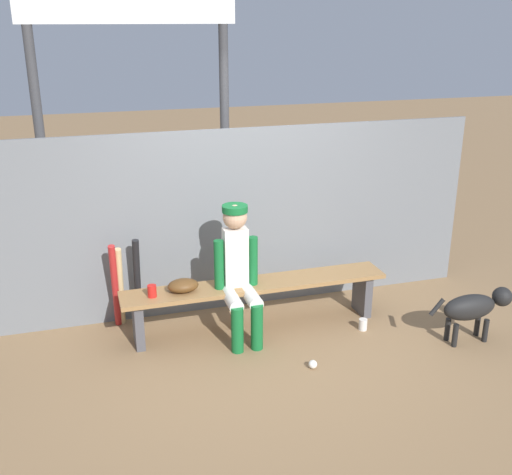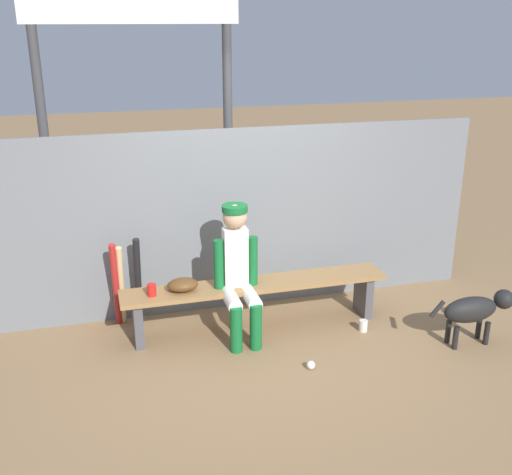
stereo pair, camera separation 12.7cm
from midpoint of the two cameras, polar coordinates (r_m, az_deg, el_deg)
The scene contains 13 objects.
ground_plane at distance 5.91m, azimuth 0.62°, elevation -8.41°, with size 30.00×30.00×0.00m, color olive.
chainlink_fence at distance 6.03m, azimuth -0.75°, elevation 1.63°, with size 4.90×0.03×1.83m, color slate.
dugout_bench at distance 5.75m, azimuth 0.63°, elevation -5.19°, with size 2.52×0.36×0.47m.
player_seated at distance 5.48m, azimuth -1.02°, elevation -2.96°, with size 0.41×0.55×1.25m.
baseball_glove at distance 5.55m, azimuth -6.22°, elevation -4.44°, with size 0.28×0.20×0.12m, color #593819.
bat_aluminum_black at distance 5.87m, azimuth -10.38°, elevation -4.10°, with size 0.06×0.06×0.90m, color black.
bat_wood_natural at distance 5.90m, azimuth -11.93°, elevation -4.44°, with size 0.06×0.06×0.84m, color tan.
bat_aluminum_red at distance 5.86m, azimuth -12.39°, elevation -4.37°, with size 0.06×0.06×0.89m, color #B22323.
baseball at distance 5.28m, azimuth 5.86°, elevation -11.80°, with size 0.07×0.07×0.07m, color white.
cup_on_ground at distance 5.92m, azimuth 10.62°, elevation -8.12°, with size 0.08×0.08×0.11m, color silver.
cup_on_bench at distance 5.49m, azimuth -9.10°, elevation -4.88°, with size 0.08×0.08×0.11m, color red.
scoreboard at distance 6.53m, azimuth -10.46°, elevation 19.78°, with size 2.43×0.27×3.96m.
dog at distance 5.87m, azimuth 20.48°, elevation -6.32°, with size 0.84×0.20×0.49m.
Camera 2 is at (-1.38, -5.02, 2.80)m, focal length 42.70 mm.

